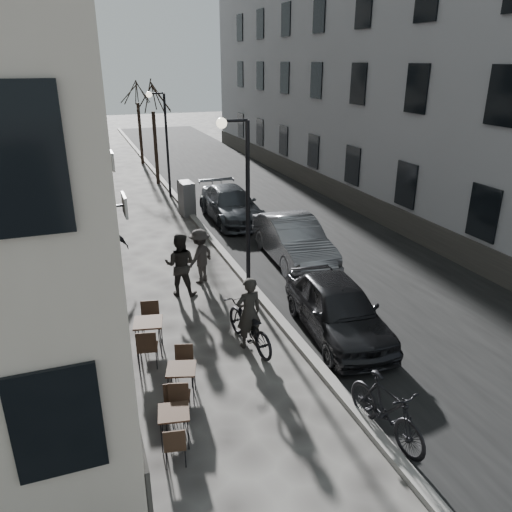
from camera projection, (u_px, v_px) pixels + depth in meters
ground at (351, 421)px, 9.58m from camera, size 120.00×120.00×0.00m
road at (255, 199)px, 24.79m from camera, size 7.30×60.00×0.00m
kerb at (183, 205)px, 23.60m from camera, size 0.25×60.00×0.12m
building_left at (10, 17)px, 19.14m from camera, size 4.00×35.00×16.00m
building_right at (361, 26)px, 24.09m from camera, size 4.00×35.00×16.00m
streetlamp_near at (242, 190)px, 13.61m from camera, size 0.90×0.28×5.09m
streetlamp_far at (163, 133)px, 24.09m from camera, size 0.90×0.28×5.09m
tree_near at (152, 96)px, 26.18m from camera, size 2.40×2.40×5.70m
tree_far at (137, 90)px, 31.43m from camera, size 2.40×2.40×5.70m
bistro_set_a at (174, 424)px, 8.91m from camera, size 0.64×1.39×0.80m
bistro_set_b at (182, 380)px, 10.10m from camera, size 0.78×1.47×0.84m
bistro_set_c at (149, 333)px, 11.69m from camera, size 0.78×1.66×0.95m
utility_cabinet at (187, 198)px, 22.09m from camera, size 0.61×1.02×1.48m
bicycle at (249, 326)px, 11.90m from camera, size 1.04×2.18×1.10m
cyclist_rider at (249, 313)px, 11.78m from camera, size 0.71×0.53×1.80m
pedestrian_near at (180, 265)px, 14.43m from camera, size 1.13×1.03×1.88m
pedestrian_mid at (200, 256)px, 15.28m from camera, size 1.26×1.19×1.71m
pedestrian_far at (112, 249)px, 15.81m from camera, size 1.05×0.49×1.75m
car_near at (338, 308)px, 12.39m from camera, size 2.10×4.36×1.43m
car_mid at (293, 240)px, 16.97m from camera, size 1.85×4.67×1.51m
car_far at (231, 205)px, 21.32m from camera, size 1.95×4.77×1.38m
moped at (386, 409)px, 8.99m from camera, size 0.83×2.03×1.19m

